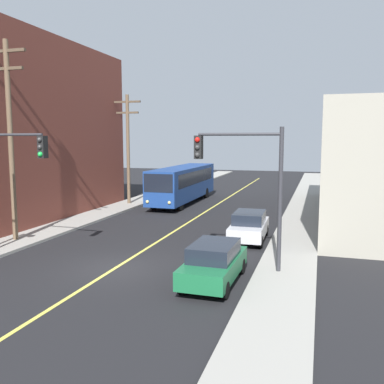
{
  "coord_description": "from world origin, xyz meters",
  "views": [
    {
      "loc": [
        8.5,
        -16.28,
        5.64
      ],
      "look_at": [
        0.0,
        11.51,
        2.0
      ],
      "focal_mm": 39.46,
      "sensor_mm": 36.0,
      "label": 1
    }
  ],
  "objects": [
    {
      "name": "ground_plane",
      "position": [
        0.0,
        0.0,
        0.0
      ],
      "size": [
        120.0,
        120.0,
        0.0
      ],
      "primitive_type": "plane",
      "color": "black"
    },
    {
      "name": "sidewalk_left",
      "position": [
        -7.25,
        10.0,
        0.07
      ],
      "size": [
        2.5,
        90.0,
        0.15
      ],
      "primitive_type": "cube",
      "color": "gray",
      "rests_on": "ground"
    },
    {
      "name": "sidewalk_right",
      "position": [
        7.25,
        10.0,
        0.07
      ],
      "size": [
        2.5,
        90.0,
        0.15
      ],
      "primitive_type": "cube",
      "color": "gray",
      "rests_on": "ground"
    },
    {
      "name": "lane_stripe_center",
      "position": [
        0.0,
        15.0,
        0.01
      ],
      "size": [
        0.16,
        60.0,
        0.01
      ],
      "primitive_type": "cube",
      "color": "#D8CC4C",
      "rests_on": "ground"
    },
    {
      "name": "city_bus",
      "position": [
        -3.16,
        19.17,
        1.82
      ],
      "size": [
        2.6,
        12.17,
        3.2
      ],
      "color": "navy",
      "rests_on": "ground"
    },
    {
      "name": "parked_car_green",
      "position": [
        4.63,
        -0.66,
        0.84
      ],
      "size": [
        1.88,
        4.43,
        1.62
      ],
      "color": "#196038",
      "rests_on": "ground"
    },
    {
      "name": "parked_car_silver",
      "position": [
        4.79,
        6.78,
        0.84
      ],
      "size": [
        1.93,
        4.45,
        1.62
      ],
      "color": "#B7B7BC",
      "rests_on": "ground"
    },
    {
      "name": "utility_pole_near",
      "position": [
        -7.52,
        2.7,
        6.01
      ],
      "size": [
        2.4,
        0.28,
        10.69
      ],
      "color": "brown",
      "rests_on": "sidewalk_left"
    },
    {
      "name": "utility_pole_mid",
      "position": [
        -7.27,
        16.65,
        5.25
      ],
      "size": [
        2.4,
        0.28,
        9.22
      ],
      "color": "brown",
      "rests_on": "sidewalk_left"
    },
    {
      "name": "traffic_signal_left_corner",
      "position": [
        -5.41,
        -0.11,
        4.3
      ],
      "size": [
        3.75,
        0.48,
        6.0
      ],
      "color": "#2D2D33",
      "rests_on": "sidewalk_left"
    },
    {
      "name": "traffic_signal_right_corner",
      "position": [
        5.41,
        1.18,
        4.3
      ],
      "size": [
        3.75,
        0.48,
        6.0
      ],
      "color": "#2D2D33",
      "rests_on": "sidewalk_right"
    }
  ]
}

